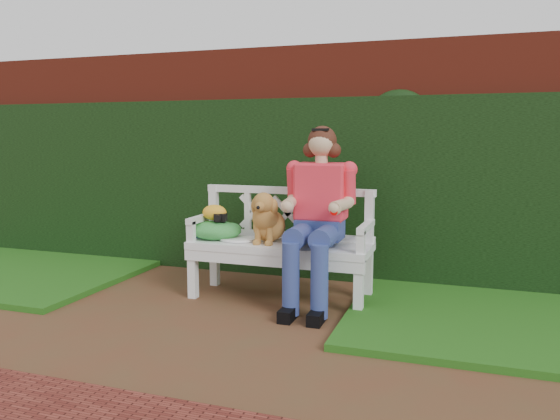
% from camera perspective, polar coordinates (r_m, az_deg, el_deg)
% --- Properties ---
extents(ground, '(60.00, 60.00, 0.00)m').
position_cam_1_polar(ground, '(4.05, -10.64, -11.93)').
color(ground, '#5B2F1D').
extents(brick_wall, '(10.00, 0.30, 2.20)m').
position_cam_1_polar(brick_wall, '(5.55, -1.23, 5.15)').
color(brick_wall, maroon).
rests_on(brick_wall, ground).
extents(ivy_hedge, '(10.00, 0.18, 1.70)m').
position_cam_1_polar(ivy_hedge, '(5.36, -2.03, 2.37)').
color(ivy_hedge, '#193A15').
rests_on(ivy_hedge, ground).
extents(grass_left, '(2.60, 2.00, 0.05)m').
position_cam_1_polar(grass_left, '(6.16, -26.27, -5.51)').
color(grass_left, '#185711').
rests_on(grass_left, ground).
extents(grass_right, '(2.60, 2.00, 0.05)m').
position_cam_1_polar(grass_right, '(4.44, 24.79, -10.39)').
color(grass_right, '#185711').
rests_on(grass_right, ground).
extents(garden_bench, '(1.61, 0.68, 0.48)m').
position_cam_1_polar(garden_bench, '(4.57, 0.00, -6.35)').
color(garden_bench, white).
rests_on(garden_bench, ground).
extents(seated_woman, '(0.77, 0.92, 1.42)m').
position_cam_1_polar(seated_woman, '(4.36, 4.13, -0.73)').
color(seated_woman, '#CD4E65').
rests_on(seated_woman, ground).
extents(dog, '(0.30, 0.40, 0.43)m').
position_cam_1_polar(dog, '(4.48, -1.27, -0.69)').
color(dog, '#9A5E2E').
rests_on(dog, garden_bench).
extents(tennis_racket, '(0.61, 0.30, 0.03)m').
position_cam_1_polar(tennis_racket, '(4.61, -4.81, -3.02)').
color(tennis_racket, silver).
rests_on(tennis_racket, garden_bench).
extents(green_bag, '(0.56, 0.50, 0.16)m').
position_cam_1_polar(green_bag, '(4.69, -6.78, -2.07)').
color(green_bag, '#256E33').
rests_on(green_bag, garden_bench).
extents(camera_item, '(0.11, 0.09, 0.07)m').
position_cam_1_polar(camera_item, '(4.64, -6.23, -0.77)').
color(camera_item, black).
rests_on(camera_item, green_bag).
extents(baseball_glove, '(0.25, 0.20, 0.14)m').
position_cam_1_polar(baseball_glove, '(4.69, -6.86, -0.27)').
color(baseball_glove, gold).
rests_on(baseball_glove, green_bag).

